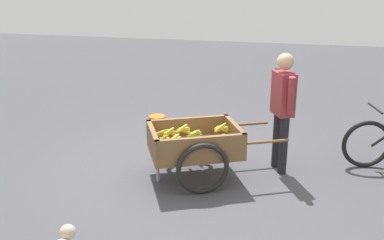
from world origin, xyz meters
TOP-DOWN VIEW (x-y plane):
  - ground_plane at (0.00, 0.00)m, footprint 24.00×24.00m
  - fruit_cart at (-0.08, 0.12)m, footprint 1.81×1.42m
  - vendor_person at (-1.11, -0.39)m, footprint 0.33×0.56m
  - plastic_bucket at (0.97, -1.55)m, footprint 0.28×0.28m

SIDE VIEW (x-z plane):
  - ground_plane at x=0.00m, z-range 0.00..0.00m
  - plastic_bucket at x=0.97m, z-range 0.00..0.23m
  - fruit_cart at x=-0.08m, z-range 0.07..0.81m
  - vendor_person at x=-1.11m, z-range 0.15..1.71m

